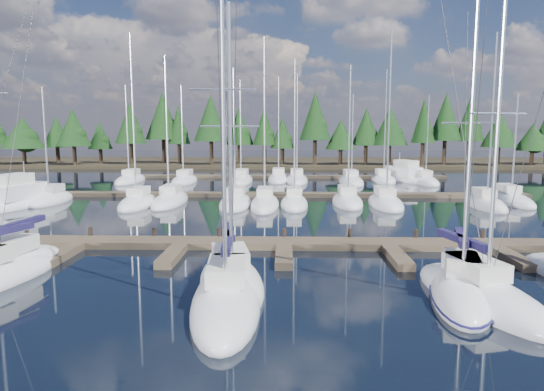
{
  "coord_description": "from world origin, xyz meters",
  "views": [
    {
      "loc": [
        0.08,
        -10.05,
        6.84
      ],
      "look_at": [
        -0.84,
        22.0,
        2.53
      ],
      "focal_mm": 32.0,
      "sensor_mm": 36.0,
      "label": 1
    }
  ],
  "objects_px": {
    "motor_yacht_right": "(403,177)",
    "main_dock": "(284,246)",
    "front_sailboat_1": "(4,270)",
    "front_sailboat_5": "(480,295)",
    "front_sailboat_2": "(231,281)",
    "motor_yacht_left": "(18,201)",
    "front_sailboat_3": "(226,299)",
    "front_sailboat_4": "(461,290)"
  },
  "relations": [
    {
      "from": "main_dock",
      "to": "motor_yacht_right",
      "type": "distance_m",
      "value": 41.94
    },
    {
      "from": "front_sailboat_2",
      "to": "front_sailboat_5",
      "type": "height_order",
      "value": "front_sailboat_5"
    },
    {
      "from": "front_sailboat_2",
      "to": "front_sailboat_5",
      "type": "xyz_separation_m",
      "value": [
        10.2,
        -1.53,
        0.0
      ]
    },
    {
      "from": "front_sailboat_5",
      "to": "motor_yacht_right",
      "type": "distance_m",
      "value": 47.89
    },
    {
      "from": "front_sailboat_3",
      "to": "main_dock",
      "type": "bearing_deg",
      "value": 76.56
    },
    {
      "from": "main_dock",
      "to": "motor_yacht_left",
      "type": "height_order",
      "value": "motor_yacht_left"
    },
    {
      "from": "front_sailboat_3",
      "to": "motor_yacht_left",
      "type": "relative_size",
      "value": 1.46
    },
    {
      "from": "front_sailboat_2",
      "to": "main_dock",
      "type": "bearing_deg",
      "value": 71.55
    },
    {
      "from": "front_sailboat_4",
      "to": "motor_yacht_left",
      "type": "relative_size",
      "value": 1.26
    },
    {
      "from": "front_sailboat_2",
      "to": "front_sailboat_5",
      "type": "relative_size",
      "value": 0.94
    },
    {
      "from": "front_sailboat_1",
      "to": "front_sailboat_3",
      "type": "relative_size",
      "value": 1.02
    },
    {
      "from": "main_dock",
      "to": "front_sailboat_4",
      "type": "distance_m",
      "value": 10.77
    },
    {
      "from": "front_sailboat_5",
      "to": "motor_yacht_right",
      "type": "relative_size",
      "value": 1.37
    },
    {
      "from": "front_sailboat_3",
      "to": "front_sailboat_5",
      "type": "height_order",
      "value": "front_sailboat_3"
    },
    {
      "from": "front_sailboat_4",
      "to": "front_sailboat_5",
      "type": "relative_size",
      "value": 0.95
    },
    {
      "from": "main_dock",
      "to": "front_sailboat_3",
      "type": "relative_size",
      "value": 2.92
    },
    {
      "from": "front_sailboat_4",
      "to": "motor_yacht_right",
      "type": "relative_size",
      "value": 1.31
    },
    {
      "from": "motor_yacht_right",
      "to": "front_sailboat_4",
      "type": "bearing_deg",
      "value": -100.62
    },
    {
      "from": "main_dock",
      "to": "front_sailboat_3",
      "type": "xyz_separation_m",
      "value": [
        -2.22,
        -9.29,
        0.1
      ]
    },
    {
      "from": "front_sailboat_3",
      "to": "front_sailboat_5",
      "type": "relative_size",
      "value": 1.11
    },
    {
      "from": "front_sailboat_1",
      "to": "front_sailboat_3",
      "type": "xyz_separation_m",
      "value": [
        11.01,
        -3.72,
        0.0
      ]
    },
    {
      "from": "front_sailboat_4",
      "to": "motor_yacht_left",
      "type": "bearing_deg",
      "value": 143.81
    },
    {
      "from": "main_dock",
      "to": "motor_yacht_right",
      "type": "xyz_separation_m",
      "value": [
        16.09,
        38.73,
        0.31
      ]
    },
    {
      "from": "front_sailboat_1",
      "to": "front_sailboat_5",
      "type": "xyz_separation_m",
      "value": [
        21.12,
        -2.87,
        -0.0
      ]
    },
    {
      "from": "front_sailboat_4",
      "to": "main_dock",
      "type": "bearing_deg",
      "value": 133.04
    },
    {
      "from": "front_sailboat_1",
      "to": "front_sailboat_2",
      "type": "height_order",
      "value": "front_sailboat_1"
    },
    {
      "from": "motor_yacht_left",
      "to": "motor_yacht_right",
      "type": "bearing_deg",
      "value": 30.41
    },
    {
      "from": "front_sailboat_1",
      "to": "motor_yacht_left",
      "type": "distance_m",
      "value": 23.39
    },
    {
      "from": "front_sailboat_1",
      "to": "main_dock",
      "type": "bearing_deg",
      "value": 22.85
    },
    {
      "from": "motor_yacht_left",
      "to": "front_sailboat_2",
      "type": "bearing_deg",
      "value": -45.34
    },
    {
      "from": "front_sailboat_3",
      "to": "motor_yacht_left",
      "type": "bearing_deg",
      "value": 131.85
    },
    {
      "from": "front_sailboat_4",
      "to": "front_sailboat_5",
      "type": "xyz_separation_m",
      "value": [
        0.54,
        -0.57,
        0.0
      ]
    },
    {
      "from": "main_dock",
      "to": "front_sailboat_5",
      "type": "distance_m",
      "value": 11.56
    },
    {
      "from": "front_sailboat_1",
      "to": "front_sailboat_5",
      "type": "relative_size",
      "value": 1.13
    },
    {
      "from": "front_sailboat_1",
      "to": "motor_yacht_left",
      "type": "relative_size",
      "value": 1.49
    },
    {
      "from": "front_sailboat_5",
      "to": "motor_yacht_left",
      "type": "bearing_deg",
      "value": 143.61
    },
    {
      "from": "main_dock",
      "to": "front_sailboat_2",
      "type": "relative_size",
      "value": 3.46
    },
    {
      "from": "main_dock",
      "to": "motor_yacht_left",
      "type": "xyz_separation_m",
      "value": [
        -24.1,
        15.14,
        0.33
      ]
    },
    {
      "from": "motor_yacht_right",
      "to": "main_dock",
      "type": "bearing_deg",
      "value": -112.57
    },
    {
      "from": "main_dock",
      "to": "motor_yacht_right",
      "type": "bearing_deg",
      "value": 67.43
    },
    {
      "from": "front_sailboat_1",
      "to": "front_sailboat_4",
      "type": "bearing_deg",
      "value": -6.37
    },
    {
      "from": "front_sailboat_1",
      "to": "front_sailboat_3",
      "type": "bearing_deg",
      "value": -18.67
    }
  ]
}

